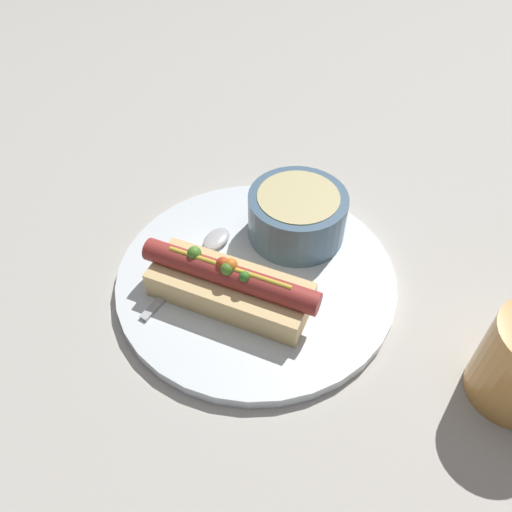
% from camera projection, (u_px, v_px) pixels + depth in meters
% --- Properties ---
extents(ground_plane, '(4.00, 4.00, 0.00)m').
position_uv_depth(ground_plane, '(256.00, 281.00, 0.55)').
color(ground_plane, '#BCB7AD').
extents(dinner_plate, '(0.30, 0.30, 0.01)m').
position_uv_depth(dinner_plate, '(256.00, 277.00, 0.54)').
color(dinner_plate, white).
rests_on(dinner_plate, ground_plane).
extents(hot_dog, '(0.18, 0.10, 0.06)m').
position_uv_depth(hot_dog, '(232.00, 287.00, 0.50)').
color(hot_dog, '#E5C17F').
rests_on(hot_dog, dinner_plate).
extents(soup_bowl, '(0.11, 0.11, 0.06)m').
position_uv_depth(soup_bowl, '(296.00, 213.00, 0.56)').
color(soup_bowl, slate).
rests_on(soup_bowl, dinner_plate).
extents(spoon, '(0.03, 0.15, 0.01)m').
position_uv_depth(spoon, '(205.00, 251.00, 0.55)').
color(spoon, '#B7B7BC').
rests_on(spoon, dinner_plate).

